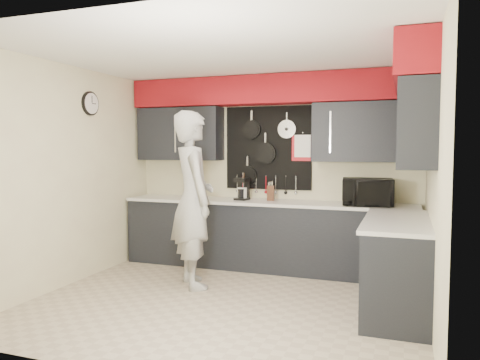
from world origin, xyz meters
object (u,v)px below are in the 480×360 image
at_px(utensil_crock, 242,194).
at_px(coffee_maker, 243,188).
at_px(person, 193,199).
at_px(knife_block, 271,193).
at_px(microwave, 367,192).

distance_m(utensil_crock, coffee_maker, 0.07).
relative_size(utensil_crock, person, 0.08).
xyz_separation_m(coffee_maker, person, (-0.25, -1.04, -0.05)).
height_order(knife_block, person, person).
height_order(knife_block, utensil_crock, knife_block).
xyz_separation_m(microwave, utensil_crock, (-1.65, 0.06, -0.08)).
bearing_deg(microwave, person, -159.71).
bearing_deg(knife_block, person, -130.17).
bearing_deg(knife_block, utensil_crock, 177.82).
distance_m(microwave, coffee_maker, 1.65).
xyz_separation_m(utensil_crock, person, (-0.25, -1.02, 0.02)).
height_order(knife_block, coffee_maker, coffee_maker).
relative_size(microwave, utensil_crock, 3.54).
xyz_separation_m(utensil_crock, coffee_maker, (-0.00, 0.02, 0.07)).
distance_m(knife_block, utensil_crock, 0.39).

